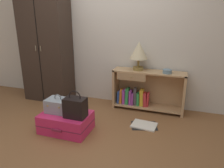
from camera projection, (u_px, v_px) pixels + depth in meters
ground_plane at (73, 141)px, 2.79m from camera, size 9.00×9.00×0.00m
back_wall at (111, 29)px, 3.74m from camera, size 6.40×0.10×2.60m
wardrobe at (46, 46)px, 3.91m from camera, size 0.84×0.47×1.97m
bookshelf at (144, 91)px, 3.65m from camera, size 1.17×0.32×0.67m
table_lamp at (139, 51)px, 3.49m from camera, size 0.29×0.29×0.46m
bowl at (167, 71)px, 3.38m from camera, size 0.14×0.14×0.06m
suitcase_large at (66, 122)px, 3.01m from camera, size 0.67×0.48×0.26m
train_case at (58, 105)px, 3.00m from camera, size 0.32×0.25×0.26m
handbag at (75, 107)px, 2.83m from camera, size 0.28×0.19×0.37m
bottle at (41, 120)px, 3.15m from camera, size 0.08×0.08×0.17m
open_book_on_floor at (144, 125)px, 3.17m from camera, size 0.43×0.37×0.02m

